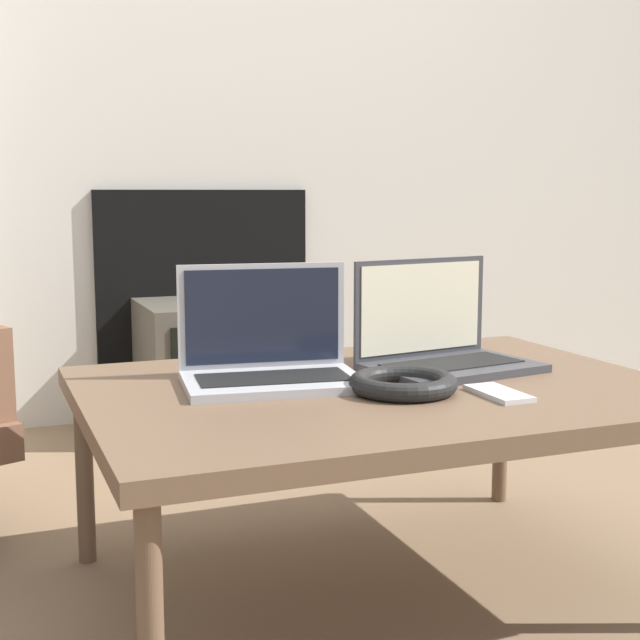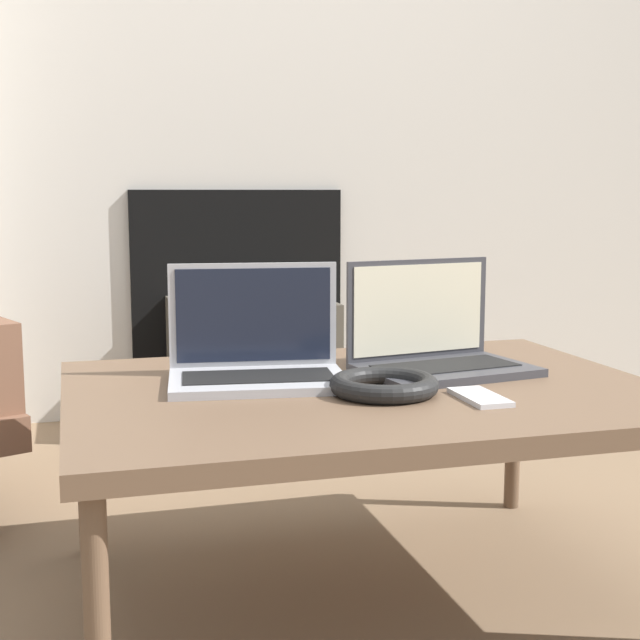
{
  "view_description": "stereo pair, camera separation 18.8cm",
  "coord_description": "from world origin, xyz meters",
  "px_view_note": "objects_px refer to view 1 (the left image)",
  "views": [
    {
      "loc": [
        -0.7,
        -1.33,
        0.76
      ],
      "look_at": [
        0.0,
        0.43,
        0.49
      ],
      "focal_mm": 50.0,
      "sensor_mm": 36.0,
      "label": 1
    },
    {
      "loc": [
        -0.52,
        -1.39,
        0.76
      ],
      "look_at": [
        0.0,
        0.43,
        0.49
      ],
      "focal_mm": 50.0,
      "sensor_mm": 36.0,
      "label": 2
    }
  ],
  "objects_px": {
    "laptop_right": "(440,345)",
    "laptop_left": "(269,357)",
    "headphones": "(403,383)",
    "phone": "(499,393)",
    "tv": "(222,365)"
  },
  "relations": [
    {
      "from": "laptop_right",
      "to": "tv",
      "type": "xyz_separation_m",
      "value": [
        -0.14,
        1.17,
        -0.25
      ]
    },
    {
      "from": "headphones",
      "to": "phone",
      "type": "distance_m",
      "value": 0.17
    },
    {
      "from": "laptop_left",
      "to": "headphones",
      "type": "relative_size",
      "value": 1.82
    },
    {
      "from": "laptop_right",
      "to": "laptop_left",
      "type": "bearing_deg",
      "value": 170.83
    },
    {
      "from": "laptop_left",
      "to": "tv",
      "type": "xyz_separation_m",
      "value": [
        0.23,
        1.17,
        -0.25
      ]
    },
    {
      "from": "phone",
      "to": "tv",
      "type": "distance_m",
      "value": 1.45
    },
    {
      "from": "laptop_left",
      "to": "headphones",
      "type": "xyz_separation_m",
      "value": [
        0.19,
        -0.17,
        -0.03
      ]
    },
    {
      "from": "headphones",
      "to": "laptop_right",
      "type": "bearing_deg",
      "value": 45.12
    },
    {
      "from": "laptop_right",
      "to": "tv",
      "type": "bearing_deg",
      "value": 87.51
    },
    {
      "from": "laptop_left",
      "to": "phone",
      "type": "relative_size",
      "value": 2.57
    },
    {
      "from": "laptop_left",
      "to": "headphones",
      "type": "bearing_deg",
      "value": -34.11
    },
    {
      "from": "phone",
      "to": "tv",
      "type": "bearing_deg",
      "value": 94.44
    },
    {
      "from": "laptop_left",
      "to": "phone",
      "type": "bearing_deg",
      "value": -29.79
    },
    {
      "from": "laptop_left",
      "to": "laptop_right",
      "type": "bearing_deg",
      "value": 7.37
    },
    {
      "from": "laptop_left",
      "to": "headphones",
      "type": "height_order",
      "value": "laptop_left"
    }
  ]
}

